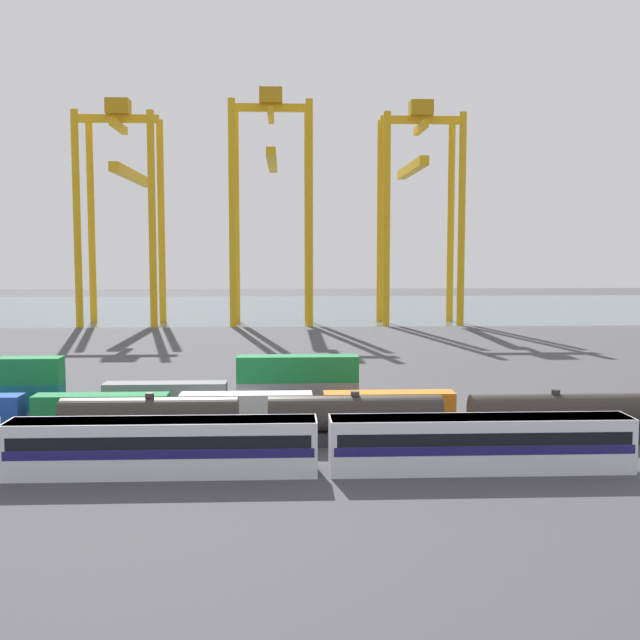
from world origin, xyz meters
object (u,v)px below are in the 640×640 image
(passenger_train, at_px, (163,445))
(freight_tank_row, at_px, (456,418))
(gantry_crane_east, at_px, (418,191))
(gantry_crane_west, at_px, (123,191))
(shipping_container_7, at_px, (166,395))
(gantry_crane_central, at_px, (272,184))
(shipping_container_2, at_px, (246,407))
(shipping_container_3, at_px, (389,406))

(passenger_train, bearing_deg, freight_tank_row, 19.81)
(gantry_crane_east, bearing_deg, gantry_crane_west, 179.06)
(shipping_container_7, bearing_deg, gantry_crane_west, 103.87)
(freight_tank_row, distance_m, shipping_container_7, 29.77)
(gantry_crane_west, height_order, gantry_crane_central, gantry_crane_central)
(gantry_crane_east, bearing_deg, shipping_container_7, -114.02)
(shipping_container_7, bearing_deg, shipping_container_2, -36.40)
(freight_tank_row, height_order, shipping_container_7, freight_tank_row)
(freight_tank_row, bearing_deg, shipping_container_7, 149.88)
(shipping_container_7, height_order, gantry_crane_west, gantry_crane_west)
(passenger_train, bearing_deg, gantry_crane_west, 102.80)
(passenger_train, xyz_separation_m, shipping_container_7, (-3.39, 22.99, -0.84))
(shipping_container_7, bearing_deg, gantry_crane_east, 65.98)
(shipping_container_3, xyz_separation_m, gantry_crane_east, (19.41, 97.87, 27.38))
(gantry_crane_west, relative_size, gantry_crane_central, 0.95)
(gantry_crane_central, distance_m, gantry_crane_east, 31.92)
(shipping_container_2, relative_size, shipping_container_7, 1.00)
(shipping_container_3, distance_m, gantry_crane_west, 111.78)
(gantry_crane_east, bearing_deg, freight_tank_row, -98.08)
(gantry_crane_east, bearing_deg, gantry_crane_central, -179.95)
(freight_tank_row, relative_size, shipping_container_7, 5.23)
(shipping_container_3, bearing_deg, shipping_container_7, 164.08)
(freight_tank_row, xyz_separation_m, gantry_crane_central, (-16.76, 106.65, 27.94))
(passenger_train, height_order, gantry_crane_central, gantry_crane_central)
(shipping_container_2, distance_m, shipping_container_3, 13.17)
(shipping_container_2, bearing_deg, gantry_crane_east, 71.59)
(gantry_crane_west, distance_m, gantry_crane_east, 63.81)
(shipping_container_2, distance_m, gantry_crane_east, 106.72)
(shipping_container_7, height_order, gantry_crane_east, gantry_crane_east)
(shipping_container_7, bearing_deg, freight_tank_row, -30.12)
(passenger_train, distance_m, freight_tank_row, 23.76)
(gantry_crane_central, bearing_deg, shipping_container_7, -95.60)
(freight_tank_row, bearing_deg, gantry_crane_central, 98.93)
(freight_tank_row, xyz_separation_m, gantry_crane_east, (15.14, 106.68, 26.66))
(gantry_crane_west, bearing_deg, shipping_container_7, -76.13)
(gantry_crane_west, relative_size, gantry_crane_east, 1.00)
(passenger_train, bearing_deg, shipping_container_3, 43.00)
(gantry_crane_west, xyz_separation_m, gantry_crane_east, (63.80, -1.05, 0.19))
(shipping_container_2, xyz_separation_m, gantry_crane_central, (0.68, 97.84, 28.67))
(passenger_train, bearing_deg, gantry_crane_central, 87.21)
(shipping_container_2, xyz_separation_m, shipping_container_7, (-8.31, 6.13, 0.00))
(passenger_train, relative_size, shipping_container_7, 5.46)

